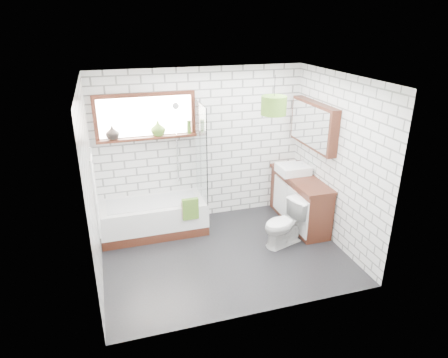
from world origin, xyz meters
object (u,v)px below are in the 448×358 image
object	(u,v)px
bathtub	(154,217)
pendant	(274,105)
toilet	(285,224)
vanity	(300,200)
basin	(293,169)

from	to	relation	value
bathtub	pendant	bearing A→B (deg)	-26.72
toilet	pendant	world-z (taller)	pendant
bathtub	vanity	xyz separation A→B (m)	(2.35, -0.37, 0.15)
bathtub	basin	world-z (taller)	basin
basin	pendant	distance (m)	1.53
vanity	toilet	world-z (taller)	vanity
toilet	pendant	size ratio (longest dim) A/B	2.02
basin	pendant	bearing A→B (deg)	-137.07
basin	toilet	world-z (taller)	basin
toilet	basin	bearing A→B (deg)	130.22
bathtub	toilet	distance (m)	2.04
bathtub	basin	size ratio (longest dim) A/B	3.38
vanity	pendant	xyz separation A→B (m)	(-0.74, -0.44, 1.69)
pendant	vanity	bearing A→B (deg)	30.94
vanity	toilet	distance (m)	0.78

